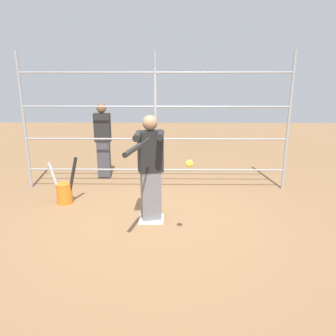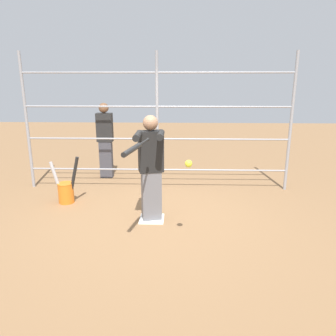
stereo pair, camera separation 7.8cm
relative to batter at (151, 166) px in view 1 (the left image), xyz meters
The scene contains 8 objects.
ground_plane 0.93m from the batter, 90.00° to the right, with size 24.00×24.00×0.00m, color olive.
home_plate 0.92m from the batter, 90.00° to the right, with size 0.40×0.40×0.02m.
fence_backstop 1.68m from the batter, 90.00° to the right, with size 5.41×0.06×2.78m.
batter is the anchor object (origin of this frame).
baseball_bat_swinging 1.10m from the batter, 82.73° to the left, with size 0.26×0.91×0.08m.
softball_in_flight 1.12m from the batter, 121.19° to the left, with size 0.10×0.10×0.10m.
bat_bucket 1.94m from the batter, 23.66° to the right, with size 0.57×0.30×0.89m.
bystander_behind_fence 2.68m from the batter, 62.26° to the right, with size 0.36×0.22×1.73m.
Camera 1 is at (-0.35, 5.00, 2.28)m, focal length 35.00 mm.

